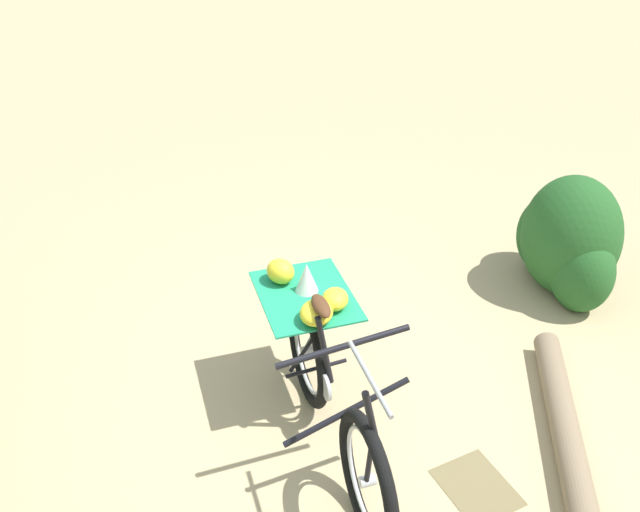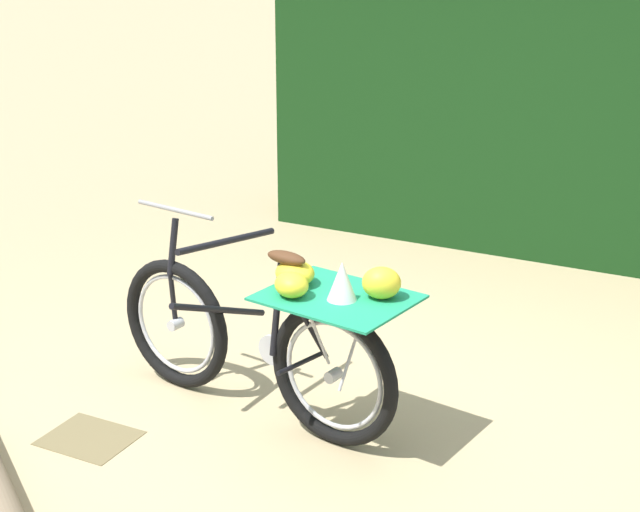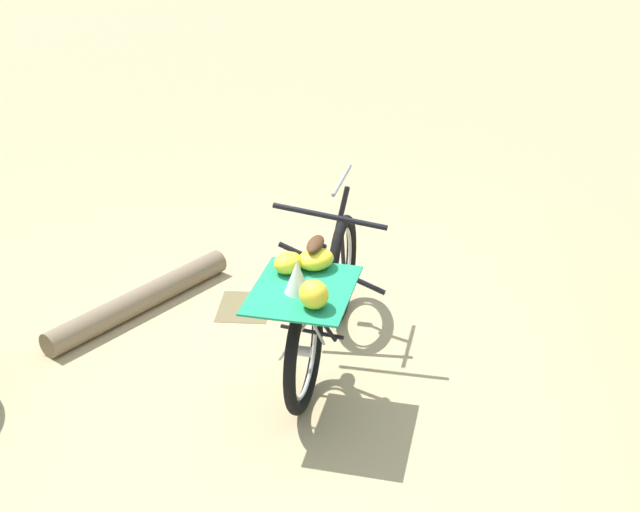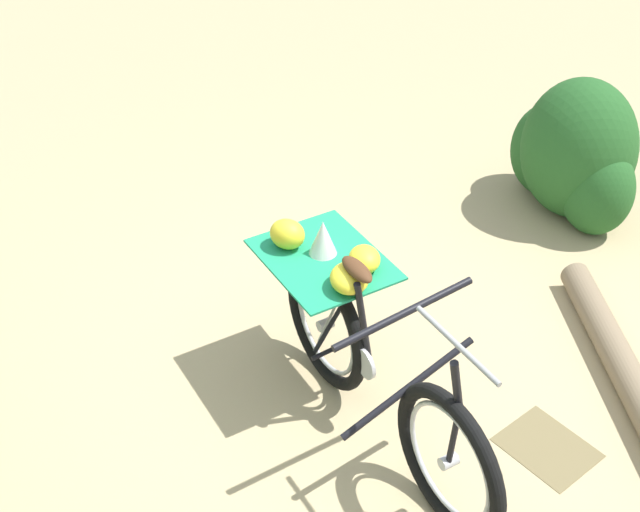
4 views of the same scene
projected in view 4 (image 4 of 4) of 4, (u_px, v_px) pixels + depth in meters
ground_plane at (348, 405)px, 4.60m from camera, size 60.00×60.00×0.00m
bicycle at (370, 356)px, 4.20m from camera, size 1.80×0.79×1.03m
fallen_log at (620, 361)px, 4.74m from camera, size 1.37×1.01×0.17m
shrub_cluster at (575, 156)px, 5.82m from camera, size 1.02×0.70×0.97m
leaf_litter_patch at (547, 447)px, 4.36m from camera, size 0.44×0.36×0.01m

